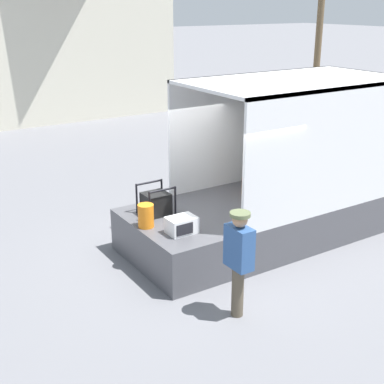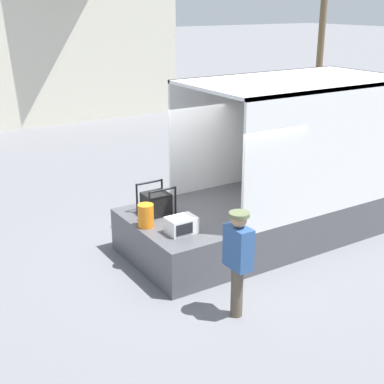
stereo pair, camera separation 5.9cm
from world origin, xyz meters
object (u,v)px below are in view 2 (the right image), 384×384
object	(u,v)px
utility_pole	(324,0)
portable_generator	(157,203)
orange_bucket	(146,216)
microwave	(181,225)
box_truck	(341,177)
worker_person	(238,254)

from	to	relation	value
utility_pole	portable_generator	bearing A→B (deg)	-145.22
orange_bucket	utility_pole	distance (m)	16.46
microwave	utility_pole	world-z (taller)	utility_pole
box_truck	microwave	world-z (taller)	box_truck
box_truck	worker_person	xyz separation A→B (m)	(-4.20, -1.97, 0.11)
box_truck	portable_generator	distance (m)	4.22
portable_generator	orange_bucket	world-z (taller)	portable_generator
portable_generator	utility_pole	distance (m)	15.87
microwave	orange_bucket	size ratio (longest dim) A/B	1.20
microwave	utility_pole	size ratio (longest dim) A/B	0.06
microwave	worker_person	xyz separation A→B (m)	(0.05, -1.48, 0.07)
worker_person	utility_pole	bearing A→B (deg)	41.48
box_truck	portable_generator	size ratio (longest dim) A/B	11.01
microwave	utility_pole	xyz separation A→B (m)	(12.79, 9.79, 3.50)
box_truck	microwave	bearing A→B (deg)	-173.33
box_truck	orange_bucket	world-z (taller)	box_truck
box_truck	microwave	size ratio (longest dim) A/B	12.66
worker_person	utility_pole	distance (m)	17.35
microwave	worker_person	size ratio (longest dim) A/B	0.29
microwave	utility_pole	distance (m)	16.48
box_truck	utility_pole	world-z (taller)	utility_pole
portable_generator	utility_pole	size ratio (longest dim) A/B	0.06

